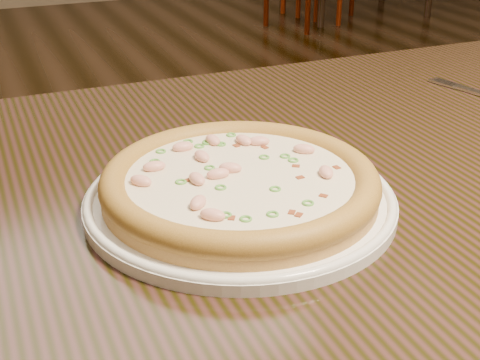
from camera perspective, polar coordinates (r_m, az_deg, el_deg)
name	(u,v)px	position (r m, az deg, el deg)	size (l,w,h in m)	color
hero_table	(314,241)	(0.83, 6.34, -5.20)	(1.20, 0.80, 0.75)	black
plate	(240,198)	(0.69, 0.00, -1.59)	(0.32, 0.32, 0.02)	white
pizza	(240,182)	(0.68, -0.02, -0.21)	(0.29, 0.29, 0.03)	tan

